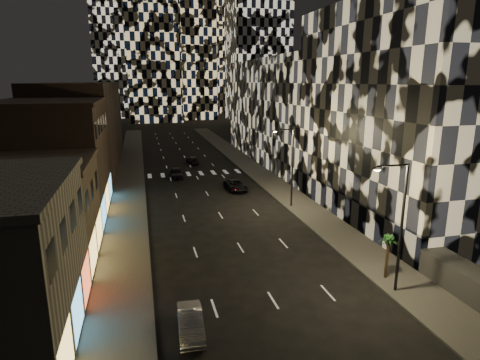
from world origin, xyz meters
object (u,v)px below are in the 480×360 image
streetlight_far (291,162)px  car_dark_midlane (176,173)px  car_dark_oncoming (193,160)px  palm_tree (388,242)px  car_silver_parked (191,323)px  streetlight_near (399,219)px  car_dark_rightlane (236,185)px

streetlight_far → car_dark_midlane: streetlight_far is taller
car_dark_oncoming → palm_tree: size_ratio=1.32×
car_dark_midlane → car_dark_oncoming: size_ratio=1.03×
car_silver_parked → palm_tree: palm_tree is taller
streetlight_near → car_dark_rightlane: 29.33m
streetlight_far → car_dark_midlane: 21.64m
car_dark_midlane → car_dark_oncoming: car_dark_midlane is taller
car_dark_midlane → palm_tree: palm_tree is taller
streetlight_far → streetlight_near: bearing=-90.0°
car_dark_rightlane → palm_tree: size_ratio=1.47×
car_dark_rightlane → palm_tree: (5.00, -26.84, 2.24)m
car_silver_parked → car_dark_oncoming: 49.54m
streetlight_far → car_dark_oncoming: (-7.63, 27.84, -4.71)m
car_silver_parked → car_dark_midlane: size_ratio=0.89×
car_dark_oncoming → car_dark_rightlane: bearing=97.7°
streetlight_far → car_silver_parked: (-14.15, -21.26, -4.68)m
car_dark_rightlane → palm_tree: 27.39m
car_dark_oncoming → palm_tree: (8.27, -46.06, 2.28)m
car_silver_parked → streetlight_near: bearing=7.9°
car_dark_oncoming → car_dark_rightlane: 19.49m
car_dark_midlane → car_dark_rightlane: bearing=-51.0°
car_silver_parked → car_dark_rightlane: bearing=74.6°
streetlight_near → streetlight_far: size_ratio=1.00×
car_dark_oncoming → palm_tree: 46.85m
streetlight_far → car_dark_oncoming: bearing=105.3°
streetlight_far → car_dark_midlane: size_ratio=1.98×
car_dark_midlane → car_dark_rightlane: car_dark_midlane is taller
streetlight_far → palm_tree: bearing=-88.0°
car_dark_rightlane → palm_tree: palm_tree is taller
streetlight_near → car_dark_rightlane: streetlight_near is taller
car_silver_parked → palm_tree: 15.28m
car_dark_rightlane → streetlight_near: bearing=-86.0°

